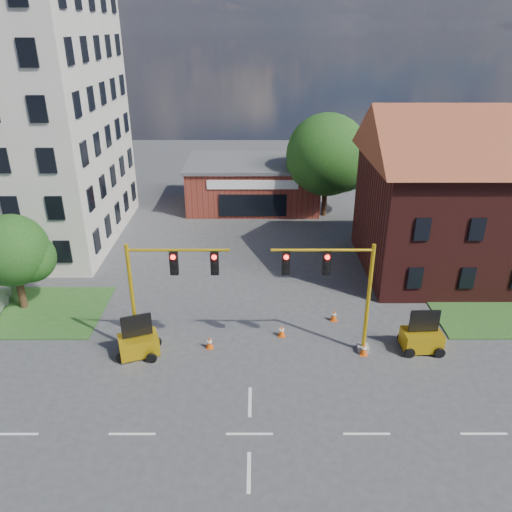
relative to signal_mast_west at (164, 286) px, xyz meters
name	(u,v)px	position (x,y,z in m)	size (l,w,h in m)	color
ground	(249,434)	(4.36, -6.00, -3.92)	(120.00, 120.00, 0.00)	#3C3C3E
lane_markings	(249,494)	(4.36, -9.00, -3.91)	(60.00, 36.00, 0.01)	white
brick_shop	(253,183)	(4.36, 23.99, -1.76)	(12.40, 8.40, 4.30)	maroon
tree_large	(331,157)	(11.22, 21.08, 1.43)	(7.52, 7.16, 9.17)	#3D2816
tree_nw_front	(17,252)	(-9.43, 4.58, -0.22)	(4.47, 4.26, 6.00)	#3D2816
signal_mast_west	(164,286)	(0.00, 0.00, 0.00)	(5.30, 0.60, 6.20)	gray
signal_mast_east	(337,286)	(8.71, 0.00, 0.00)	(5.30, 0.60, 6.20)	gray
trailer_west	(139,343)	(-1.51, -0.32, -3.21)	(2.34, 1.93, 2.28)	gold
trailer_east	(422,338)	(13.45, 0.12, -3.20)	(2.08, 1.44, 2.30)	gold
cone_a	(209,343)	(2.14, 0.25, -3.58)	(0.40, 0.40, 0.70)	#E9520C
cone_b	(282,331)	(6.07, 1.37, -3.58)	(0.40, 0.40, 0.70)	#E9520C
cone_c	(364,349)	(10.32, -0.36, -3.58)	(0.40, 0.40, 0.70)	#E9520C
cone_d	(334,316)	(9.22, 3.00, -3.58)	(0.40, 0.40, 0.70)	#E9520C
pickup_white	(429,258)	(16.97, 10.00, -3.12)	(2.64, 5.72, 1.59)	silver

